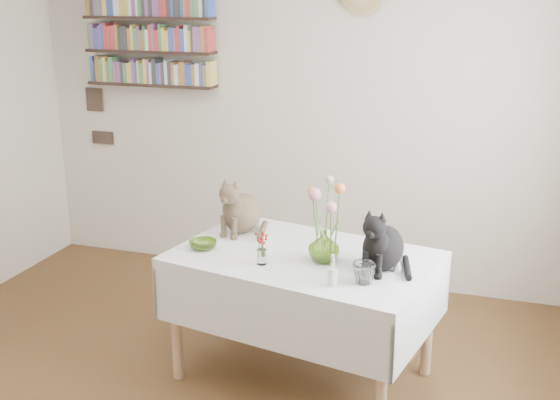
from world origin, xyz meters
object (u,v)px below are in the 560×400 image
(flower_vase, at_px, (324,246))
(bookshelf_unit, at_px, (149,23))
(tabby_cat, at_px, (242,203))
(dining_table, at_px, (303,286))
(black_cat, at_px, (384,236))

(flower_vase, height_order, bookshelf_unit, bookshelf_unit)
(flower_vase, distance_m, bookshelf_unit, 2.41)
(tabby_cat, height_order, flower_vase, tabby_cat)
(tabby_cat, distance_m, flower_vase, 0.66)
(dining_table, relative_size, black_cat, 4.37)
(tabby_cat, height_order, bookshelf_unit, bookshelf_unit)
(dining_table, distance_m, bookshelf_unit, 2.42)
(dining_table, relative_size, flower_vase, 8.80)
(bookshelf_unit, bearing_deg, tabby_cat, -43.42)
(tabby_cat, bearing_deg, black_cat, -6.65)
(tabby_cat, relative_size, black_cat, 1.01)
(tabby_cat, bearing_deg, flower_vase, -16.16)
(black_cat, height_order, bookshelf_unit, bookshelf_unit)
(black_cat, bearing_deg, tabby_cat, 174.06)
(black_cat, relative_size, flower_vase, 2.01)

